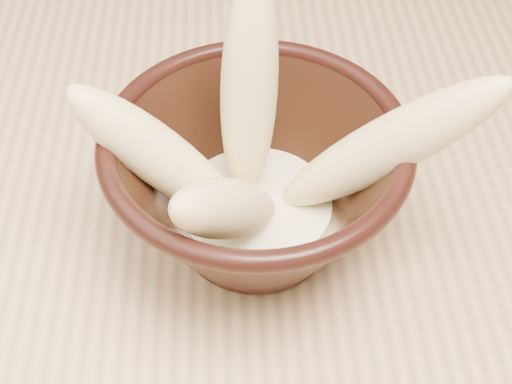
# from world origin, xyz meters

# --- Properties ---
(table) EXTENTS (1.20, 0.80, 0.75)m
(table) POSITION_xyz_m (0.00, 0.00, 0.67)
(table) COLOR #D6B276
(table) RESTS_ON ground
(bowl) EXTENTS (0.18, 0.18, 0.10)m
(bowl) POSITION_xyz_m (-0.11, -0.05, 0.81)
(bowl) COLOR black
(bowl) RESTS_ON table
(milk_puddle) EXTENTS (0.10, 0.10, 0.01)m
(milk_puddle) POSITION_xyz_m (-0.11, -0.05, 0.78)
(milk_puddle) COLOR #F3E9C3
(milk_puddle) RESTS_ON bowl
(banana_upright) EXTENTS (0.05, 0.07, 0.14)m
(banana_upright) POSITION_xyz_m (-0.11, -0.02, 0.85)
(banana_upright) COLOR #F4DD90
(banana_upright) RESTS_ON bowl
(banana_left) EXTENTS (0.12, 0.05, 0.11)m
(banana_left) POSITION_xyz_m (-0.17, -0.05, 0.83)
(banana_left) COLOR #F4DD90
(banana_left) RESTS_ON bowl
(banana_right) EXTENTS (0.14, 0.06, 0.13)m
(banana_right) POSITION_xyz_m (-0.04, -0.06, 0.84)
(banana_right) COLOR #F4DD90
(banana_right) RESTS_ON bowl
(banana_front) EXTENTS (0.09, 0.11, 0.11)m
(banana_front) POSITION_xyz_m (-0.13, -0.09, 0.83)
(banana_front) COLOR #F4DD90
(banana_front) RESTS_ON bowl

